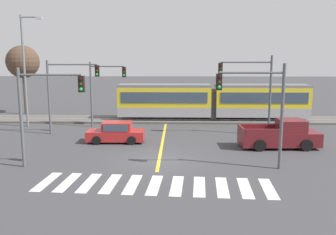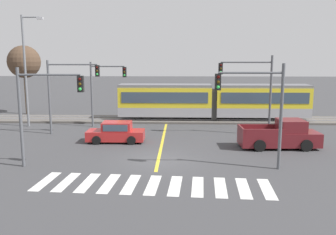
{
  "view_description": "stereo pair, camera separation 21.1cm",
  "coord_description": "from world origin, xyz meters",
  "px_view_note": "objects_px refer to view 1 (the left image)",
  "views": [
    {
      "loc": [
        1.12,
        -20.9,
        6.18
      ],
      "look_at": [
        0.37,
        6.31,
        1.6
      ],
      "focal_mm": 38.0,
      "sensor_mm": 36.0,
      "label": 1
    },
    {
      "loc": [
        1.33,
        -20.89,
        6.18
      ],
      "look_at": [
        0.37,
        6.31,
        1.6
      ],
      "focal_mm": 38.0,
      "sensor_mm": 36.0,
      "label": 2
    }
  ],
  "objects_px": {
    "traffic_light_near_right": "(259,101)",
    "traffic_light_far_left": "(103,84)",
    "traffic_light_near_left": "(43,102)",
    "pickup_truck": "(281,136)",
    "traffic_light_mid_left": "(66,85)",
    "traffic_light_mid_right": "(253,83)",
    "light_rail_tram": "(213,100)",
    "sedan_crossing": "(116,133)",
    "bare_tree_far_west": "(23,62)",
    "street_lamp_west": "(26,66)"
  },
  "relations": [
    {
      "from": "light_rail_tram",
      "to": "traffic_light_far_left",
      "type": "bearing_deg",
      "value": -161.25
    },
    {
      "from": "traffic_light_mid_right",
      "to": "street_lamp_west",
      "type": "height_order",
      "value": "street_lamp_west"
    },
    {
      "from": "light_rail_tram",
      "to": "pickup_truck",
      "type": "height_order",
      "value": "light_rail_tram"
    },
    {
      "from": "traffic_light_near_right",
      "to": "traffic_light_near_left",
      "type": "xyz_separation_m",
      "value": [
        -11.98,
        -0.02,
        -0.1
      ]
    },
    {
      "from": "sedan_crossing",
      "to": "traffic_light_far_left",
      "type": "bearing_deg",
      "value": 109.77
    },
    {
      "from": "street_lamp_west",
      "to": "traffic_light_far_left",
      "type": "bearing_deg",
      "value": 0.29
    },
    {
      "from": "traffic_light_mid_left",
      "to": "traffic_light_mid_right",
      "type": "bearing_deg",
      "value": 0.08
    },
    {
      "from": "sedan_crossing",
      "to": "traffic_light_mid_right",
      "type": "relative_size",
      "value": 0.66
    },
    {
      "from": "street_lamp_west",
      "to": "bare_tree_far_west",
      "type": "relative_size",
      "value": 1.31
    },
    {
      "from": "pickup_truck",
      "to": "bare_tree_far_west",
      "type": "bearing_deg",
      "value": 149.29
    },
    {
      "from": "street_lamp_west",
      "to": "traffic_light_near_left",
      "type": "bearing_deg",
      "value": -63.51
    },
    {
      "from": "sedan_crossing",
      "to": "street_lamp_west",
      "type": "xyz_separation_m",
      "value": [
        -8.94,
        5.83,
        4.8
      ]
    },
    {
      "from": "traffic_light_near_left",
      "to": "street_lamp_west",
      "type": "distance_m",
      "value": 13.55
    },
    {
      "from": "light_rail_tram",
      "to": "traffic_light_near_left",
      "type": "bearing_deg",
      "value": -125.24
    },
    {
      "from": "traffic_light_near_right",
      "to": "street_lamp_west",
      "type": "relative_size",
      "value": 0.6
    },
    {
      "from": "street_lamp_west",
      "to": "bare_tree_far_west",
      "type": "height_order",
      "value": "street_lamp_west"
    },
    {
      "from": "traffic_light_mid_left",
      "to": "traffic_light_mid_right",
      "type": "xyz_separation_m",
      "value": [
        14.94,
        0.02,
        0.15
      ]
    },
    {
      "from": "traffic_light_mid_left",
      "to": "traffic_light_near_right",
      "type": "xyz_separation_m",
      "value": [
        13.45,
        -8.89,
        -0.17
      ]
    },
    {
      "from": "traffic_light_near_left",
      "to": "traffic_light_far_left",
      "type": "xyz_separation_m",
      "value": [
        0.84,
        12.06,
        0.07
      ]
    },
    {
      "from": "traffic_light_mid_right",
      "to": "bare_tree_far_west",
      "type": "distance_m",
      "value": 25.04
    },
    {
      "from": "light_rail_tram",
      "to": "traffic_light_near_left",
      "type": "relative_size",
      "value": 3.27
    },
    {
      "from": "traffic_light_far_left",
      "to": "bare_tree_far_west",
      "type": "relative_size",
      "value": 0.78
    },
    {
      "from": "traffic_light_near_right",
      "to": "bare_tree_far_west",
      "type": "height_order",
      "value": "bare_tree_far_west"
    },
    {
      "from": "traffic_light_mid_right",
      "to": "light_rail_tram",
      "type": "bearing_deg",
      "value": 110.98
    },
    {
      "from": "pickup_truck",
      "to": "traffic_light_near_left",
      "type": "relative_size",
      "value": 0.97
    },
    {
      "from": "light_rail_tram",
      "to": "traffic_light_near_left",
      "type": "xyz_separation_m",
      "value": [
        -10.95,
        -15.49,
        1.72
      ]
    },
    {
      "from": "traffic_light_mid_right",
      "to": "traffic_light_far_left",
      "type": "height_order",
      "value": "traffic_light_mid_right"
    },
    {
      "from": "sedan_crossing",
      "to": "bare_tree_far_west",
      "type": "bearing_deg",
      "value": 133.52
    },
    {
      "from": "traffic_light_mid_left",
      "to": "traffic_light_mid_right",
      "type": "height_order",
      "value": "traffic_light_mid_right"
    },
    {
      "from": "traffic_light_near_left",
      "to": "traffic_light_far_left",
      "type": "height_order",
      "value": "traffic_light_far_left"
    },
    {
      "from": "pickup_truck",
      "to": "traffic_light_near_right",
      "type": "height_order",
      "value": "traffic_light_near_right"
    },
    {
      "from": "traffic_light_mid_left",
      "to": "traffic_light_near_right",
      "type": "height_order",
      "value": "traffic_light_mid_left"
    },
    {
      "from": "traffic_light_mid_right",
      "to": "traffic_light_far_left",
      "type": "distance_m",
      "value": 13.01
    },
    {
      "from": "street_lamp_west",
      "to": "bare_tree_far_west",
      "type": "distance_m",
      "value": 7.87
    },
    {
      "from": "bare_tree_far_west",
      "to": "traffic_light_mid_left",
      "type": "bearing_deg",
      "value": -52.46
    },
    {
      "from": "pickup_truck",
      "to": "street_lamp_west",
      "type": "distance_m",
      "value": 22.36
    },
    {
      "from": "street_lamp_west",
      "to": "sedan_crossing",
      "type": "bearing_deg",
      "value": -33.1
    },
    {
      "from": "traffic_light_mid_left",
      "to": "traffic_light_mid_right",
      "type": "distance_m",
      "value": 14.94
    },
    {
      "from": "pickup_truck",
      "to": "bare_tree_far_west",
      "type": "xyz_separation_m",
      "value": [
        -24.02,
        14.27,
        4.88
      ]
    },
    {
      "from": "light_rail_tram",
      "to": "bare_tree_far_west",
      "type": "distance_m",
      "value": 20.94
    },
    {
      "from": "traffic_light_near_right",
      "to": "traffic_light_mid_right",
      "type": "xyz_separation_m",
      "value": [
        1.49,
        8.91,
        0.32
      ]
    },
    {
      "from": "pickup_truck",
      "to": "traffic_light_mid_left",
      "type": "bearing_deg",
      "value": 166.01
    },
    {
      "from": "traffic_light_near_right",
      "to": "traffic_light_far_left",
      "type": "distance_m",
      "value": 16.4
    },
    {
      "from": "traffic_light_mid_right",
      "to": "traffic_light_near_left",
      "type": "xyz_separation_m",
      "value": [
        -13.46,
        -8.93,
        -0.42
      ]
    },
    {
      "from": "traffic_light_near_right",
      "to": "traffic_light_mid_right",
      "type": "bearing_deg",
      "value": 80.52
    },
    {
      "from": "sedan_crossing",
      "to": "traffic_light_mid_right",
      "type": "bearing_deg",
      "value": 14.55
    },
    {
      "from": "sedan_crossing",
      "to": "traffic_light_near_right",
      "type": "height_order",
      "value": "traffic_light_near_right"
    },
    {
      "from": "light_rail_tram",
      "to": "sedan_crossing",
      "type": "xyz_separation_m",
      "value": [
        -8.0,
        -9.3,
        -1.35
      ]
    },
    {
      "from": "traffic_light_far_left",
      "to": "bare_tree_far_west",
      "type": "xyz_separation_m",
      "value": [
        -10.19,
        7.08,
        1.88
      ]
    },
    {
      "from": "light_rail_tram",
      "to": "traffic_light_far_left",
      "type": "relative_size",
      "value": 3.18
    }
  ]
}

